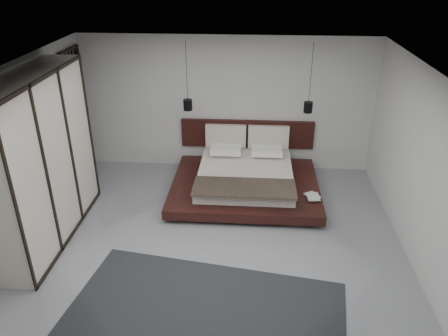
# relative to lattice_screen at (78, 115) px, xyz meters

# --- Properties ---
(floor) EXTENTS (6.00, 6.00, 0.00)m
(floor) POSITION_rel_lattice_screen_xyz_m (2.95, -2.45, -1.30)
(floor) COLOR gray
(floor) RESTS_ON ground
(ceiling) EXTENTS (6.00, 6.00, 0.00)m
(ceiling) POSITION_rel_lattice_screen_xyz_m (2.95, -2.45, 1.50)
(ceiling) COLOR white
(ceiling) RESTS_ON wall_back
(wall_back) EXTENTS (6.00, 0.00, 6.00)m
(wall_back) POSITION_rel_lattice_screen_xyz_m (2.95, 0.55, 0.10)
(wall_back) COLOR beige
(wall_back) RESTS_ON floor
(wall_front) EXTENTS (6.00, 0.00, 6.00)m
(wall_front) POSITION_rel_lattice_screen_xyz_m (2.95, -5.45, 0.10)
(wall_front) COLOR beige
(wall_front) RESTS_ON floor
(wall_left) EXTENTS (0.00, 6.00, 6.00)m
(wall_left) POSITION_rel_lattice_screen_xyz_m (-0.05, -2.45, 0.10)
(wall_left) COLOR beige
(wall_left) RESTS_ON floor
(wall_right) EXTENTS (0.00, 6.00, 6.00)m
(wall_right) POSITION_rel_lattice_screen_xyz_m (5.95, -2.45, 0.10)
(wall_right) COLOR beige
(wall_right) RESTS_ON floor
(lattice_screen) EXTENTS (0.05, 0.90, 2.60)m
(lattice_screen) POSITION_rel_lattice_screen_xyz_m (0.00, 0.00, 0.00)
(lattice_screen) COLOR black
(lattice_screen) RESTS_ON floor
(bed) EXTENTS (2.79, 2.39, 1.08)m
(bed) POSITION_rel_lattice_screen_xyz_m (3.39, -0.54, -1.01)
(bed) COLOR black
(bed) RESTS_ON floor
(book_lower) EXTENTS (0.31, 0.34, 0.03)m
(book_lower) POSITION_rel_lattice_screen_xyz_m (4.53, -1.20, -1.03)
(book_lower) COLOR #99724C
(book_lower) RESTS_ON bed
(book_upper) EXTENTS (0.24, 0.31, 0.02)m
(book_upper) POSITION_rel_lattice_screen_xyz_m (4.51, -1.23, -1.00)
(book_upper) COLOR #99724C
(book_upper) RESTS_ON book_lower
(pendant_left) EXTENTS (0.17, 0.17, 1.32)m
(pendant_left) POSITION_rel_lattice_screen_xyz_m (2.24, -0.10, 0.29)
(pendant_left) COLOR black
(pendant_left) RESTS_ON ceiling
(pendant_right) EXTENTS (0.17, 0.17, 1.31)m
(pendant_right) POSITION_rel_lattice_screen_xyz_m (4.53, -0.10, 0.30)
(pendant_right) COLOR black
(pendant_right) RESTS_ON ceiling
(wardrobe) EXTENTS (0.64, 2.74, 2.69)m
(wardrobe) POSITION_rel_lattice_screen_xyz_m (0.25, -2.25, 0.04)
(wardrobe) COLOR beige
(wardrobe) RESTS_ON floor
(rug) EXTENTS (3.93, 3.08, 0.02)m
(rug) POSITION_rel_lattice_screen_xyz_m (2.92, -4.15, -1.29)
(rug) COLOR black
(rug) RESTS_ON floor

